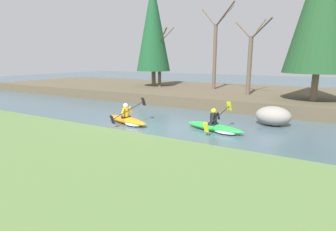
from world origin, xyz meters
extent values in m
plane|color=#425660|center=(0.00, 0.00, 0.00)|extent=(90.00, 90.00, 0.00)
cube|color=brown|center=(0.00, 10.79, 0.36)|extent=(44.00, 11.05, 0.73)
cylinder|color=brown|center=(-6.35, 10.40, 1.40)|extent=(0.36, 0.36, 1.34)
cone|color=#194C28|center=(-6.35, 10.40, 5.87)|extent=(2.95, 2.95, 7.60)
cylinder|color=#7A664C|center=(6.30, 7.64, 1.53)|extent=(0.36, 0.36, 1.60)
cylinder|color=brown|center=(-5.69, 10.35, 2.68)|extent=(0.28, 0.28, 3.89)
cylinder|color=brown|center=(-6.37, 10.92, 5.09)|extent=(1.46, 1.25, 1.32)
cylinder|color=brown|center=(-4.98, 9.76, 5.01)|extent=(1.53, 1.31, 1.17)
cylinder|color=brown|center=(-5.41, 11.12, 5.16)|extent=(0.69, 1.65, 1.46)
cylinder|color=brown|center=(-0.86, 10.84, 3.24)|extent=(0.28, 0.28, 5.02)
cylinder|color=brown|center=(-1.72, 11.56, 6.39)|extent=(1.85, 1.58, 1.67)
cylinder|color=brown|center=(0.06, 10.07, 6.29)|extent=(1.94, 1.66, 1.47)
cylinder|color=brown|center=(-0.50, 11.83, 6.48)|extent=(0.85, 2.09, 1.86)
cylinder|color=brown|center=(2.38, 8.56, 2.64)|extent=(0.28, 0.28, 3.83)
cylinder|color=brown|center=(1.72, 9.12, 5.01)|extent=(1.44, 1.23, 1.30)
cylinder|color=brown|center=(3.08, 7.98, 4.93)|extent=(1.51, 1.29, 1.15)
cylinder|color=brown|center=(2.66, 9.32, 5.08)|extent=(0.68, 1.62, 1.44)
ellipsoid|color=green|center=(2.68, 1.12, 0.17)|extent=(2.76, 1.11, 0.34)
cone|color=green|center=(3.90, 0.88, 0.19)|extent=(0.38, 0.26, 0.20)
cylinder|color=black|center=(2.63, 1.13, 0.31)|extent=(0.56, 0.56, 0.08)
cylinder|color=black|center=(2.63, 1.13, 0.56)|extent=(0.35, 0.35, 0.42)
sphere|color=yellow|center=(2.63, 1.13, 0.89)|extent=(0.27, 0.27, 0.23)
cylinder|color=black|center=(2.77, 1.34, 0.65)|extent=(0.13, 0.24, 0.35)
cylinder|color=black|center=(2.68, 0.87, 0.65)|extent=(0.13, 0.24, 0.35)
cylinder|color=black|center=(2.86, 1.08, 0.69)|extent=(0.40, 1.88, 0.65)
cube|color=yellow|center=(3.04, 2.02, 1.00)|extent=(0.23, 0.19, 0.41)
cube|color=yellow|center=(2.67, 0.15, 0.38)|extent=(0.23, 0.19, 0.41)
ellipsoid|color=white|center=(3.22, 1.01, 0.09)|extent=(1.21, 0.90, 0.18)
ellipsoid|color=orange|center=(-1.51, 0.33, 0.17)|extent=(2.77, 1.23, 0.34)
cone|color=orange|center=(-0.30, 0.04, 0.19)|extent=(0.39, 0.28, 0.20)
cylinder|color=black|center=(-1.56, 0.35, 0.31)|extent=(0.58, 0.58, 0.08)
cylinder|color=yellow|center=(-1.56, 0.35, 0.56)|extent=(0.36, 0.36, 0.42)
sphere|color=white|center=(-1.56, 0.35, 0.89)|extent=(0.28, 0.28, 0.23)
cylinder|color=yellow|center=(-1.40, 0.55, 0.65)|extent=(0.14, 0.24, 0.35)
cylinder|color=yellow|center=(-1.52, 0.09, 0.65)|extent=(0.14, 0.24, 0.35)
cylinder|color=black|center=(-1.34, 0.29, 0.69)|extent=(0.49, 1.87, 0.65)
cube|color=black|center=(-1.11, 1.21, 1.00)|extent=(0.23, 0.20, 0.41)
cube|color=black|center=(-1.56, -0.63, 0.38)|extent=(0.23, 0.20, 0.41)
ellipsoid|color=white|center=(-0.98, 0.20, 0.09)|extent=(1.24, 0.94, 0.18)
ellipsoid|color=gray|center=(4.75, 3.50, 0.45)|extent=(1.61, 1.26, 0.91)
camera|label=1|loc=(6.35, -9.51, 3.07)|focal=28.00mm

